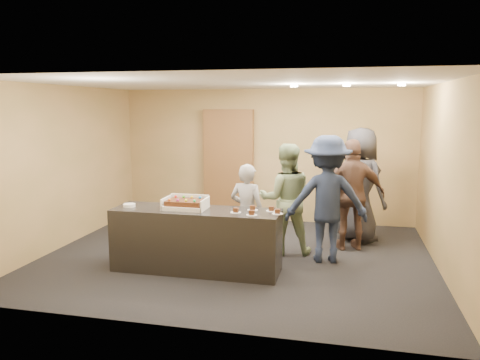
{
  "coord_description": "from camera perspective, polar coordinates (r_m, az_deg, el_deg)",
  "views": [
    {
      "loc": [
        1.64,
        -6.95,
        2.35
      ],
      "look_at": [
        0.04,
        0.0,
        1.22
      ],
      "focal_mm": 35.0,
      "sensor_mm": 36.0,
      "label": 1
    }
  ],
  "objects": [
    {
      "name": "slice_a",
      "position": [
        6.46,
        -0.52,
        -3.8
      ],
      "size": [
        0.15,
        0.15,
        0.07
      ],
      "color": "white",
      "rests_on": "serving_counter"
    },
    {
      "name": "room",
      "position": [
        7.22,
        -0.33,
        0.99
      ],
      "size": [
        6.04,
        6.0,
        2.7
      ],
      "color": "black",
      "rests_on": "ground"
    },
    {
      "name": "serving_counter",
      "position": [
        6.81,
        -5.32,
        -7.29
      ],
      "size": [
        2.4,
        0.7,
        0.9
      ],
      "primitive_type": "cube",
      "rotation": [
        0.0,
        0.0,
        0.0
      ],
      "color": "black",
      "rests_on": "floor"
    },
    {
      "name": "person_sage_man",
      "position": [
        7.5,
        5.6,
        -2.33
      ],
      "size": [
        0.98,
        0.83,
        1.77
      ],
      "primitive_type": "imported",
      "rotation": [
        0.0,
        0.0,
        3.35
      ],
      "color": "gray",
      "rests_on": "floor"
    },
    {
      "name": "person_server_grey",
      "position": [
        7.14,
        0.86,
        -3.98
      ],
      "size": [
        0.61,
        0.47,
        1.5
      ],
      "primitive_type": "imported",
      "rotation": [
        0.0,
        0.0,
        2.93
      ],
      "color": "#99999E",
      "rests_on": "floor"
    },
    {
      "name": "slice_e",
      "position": [
        6.4,
        4.6,
        -3.94
      ],
      "size": [
        0.15,
        0.15,
        0.07
      ],
      "color": "white",
      "rests_on": "serving_counter"
    },
    {
      "name": "person_navy_man",
      "position": [
        7.2,
        10.55,
        -2.3
      ],
      "size": [
        1.34,
        0.9,
        1.93
      ],
      "primitive_type": "imported",
      "rotation": [
        0.0,
        0.0,
        3.3
      ],
      "color": "#1D2740",
      "rests_on": "floor"
    },
    {
      "name": "slice_c",
      "position": [
        6.31,
        1.43,
        -4.12
      ],
      "size": [
        0.15,
        0.15,
        0.07
      ],
      "color": "white",
      "rests_on": "serving_counter"
    },
    {
      "name": "ceiling_spotlights",
      "position": [
        7.46,
        12.86,
        11.2
      ],
      "size": [
        1.72,
        0.12,
        0.03
      ],
      "color": "#FFEAC6",
      "rests_on": "ceiling"
    },
    {
      "name": "slice_d",
      "position": [
        6.56,
        3.86,
        -3.62
      ],
      "size": [
        0.15,
        0.15,
        0.07
      ],
      "color": "white",
      "rests_on": "serving_counter"
    },
    {
      "name": "person_brown_extra",
      "position": [
        7.88,
        13.53,
        -1.77
      ],
      "size": [
        1.15,
        0.72,
        1.83
      ],
      "primitive_type": "imported",
      "rotation": [
        0.0,
        0.0,
        3.41
      ],
      "color": "brown",
      "rests_on": "floor"
    },
    {
      "name": "person_dark_suit",
      "position": [
        8.4,
        14.37,
        -0.59
      ],
      "size": [
        1.15,
        1.11,
        2.0
      ],
      "primitive_type": "imported",
      "rotation": [
        0.0,
        0.0,
        2.44
      ],
      "color": "#29292F",
      "rests_on": "floor"
    },
    {
      "name": "plate_stack",
      "position": [
        7.02,
        -13.35,
        -3.02
      ],
      "size": [
        0.18,
        0.18,
        0.04
      ],
      "primitive_type": "cylinder",
      "color": "white",
      "rests_on": "serving_counter"
    },
    {
      "name": "cake_box",
      "position": [
        6.75,
        -6.59,
        -3.12
      ],
      "size": [
        0.6,
        0.42,
        0.18
      ],
      "color": "white",
      "rests_on": "serving_counter"
    },
    {
      "name": "storage_cabinet",
      "position": [
        9.74,
        -1.41,
        1.86
      ],
      "size": [
        1.04,
        0.15,
        2.29
      ],
      "primitive_type": "cube",
      "color": "brown",
      "rests_on": "floor"
    },
    {
      "name": "sheet_cake",
      "position": [
        6.72,
        -6.67,
        -2.71
      ],
      "size": [
        0.51,
        0.35,
        0.11
      ],
      "color": "#3F1F0E",
      "rests_on": "cake_box"
    },
    {
      "name": "slice_b",
      "position": [
        6.61,
        1.55,
        -3.51
      ],
      "size": [
        0.15,
        0.15,
        0.07
      ],
      "color": "white",
      "rests_on": "serving_counter"
    }
  ]
}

